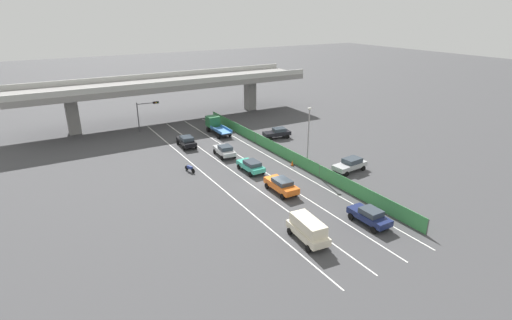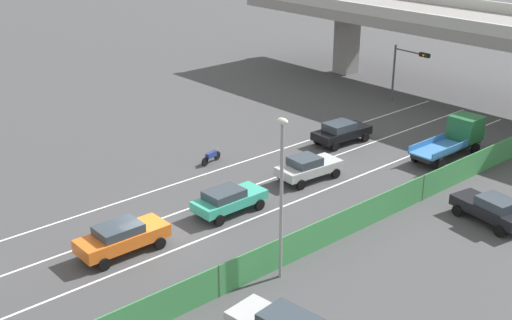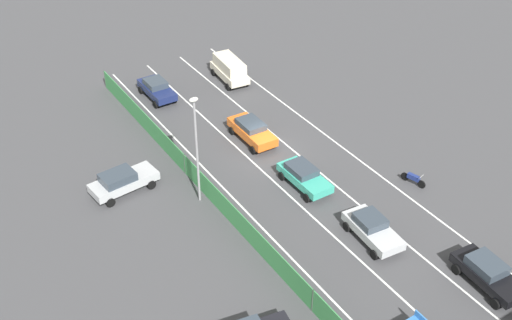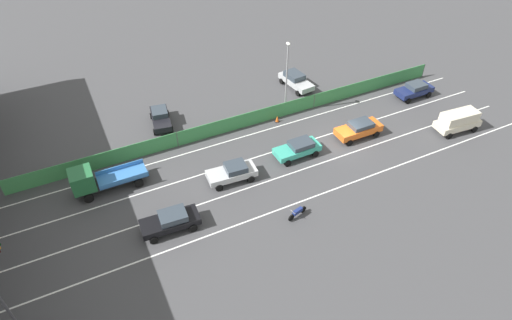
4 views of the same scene
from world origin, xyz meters
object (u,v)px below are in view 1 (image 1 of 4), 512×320
Objects in this scene: car_taxi_teal at (251,165)px; car_van_cream at (308,229)px; motorcycle at (190,168)px; street_lamp at (309,132)px; traffic_cone at (292,163)px; car_taxi_orange at (281,185)px; parked_sedan_dark at (277,133)px; car_sedan_silver at (225,150)px; parked_wagon_silver at (350,164)px; car_sedan_navy at (370,216)px; car_sedan_black at (186,141)px; traffic_light at (146,110)px; flatbed_truck_blue at (215,125)px.

car_van_cream is at bearing -102.34° from car_taxi_teal.
motorcycle is 15.53m from street_lamp.
street_lamp is 11.30× the size of traffic_cone.
car_taxi_orange is 19.92m from parked_sedan_dark.
street_lamp is 4.84m from traffic_cone.
car_sedan_silver is 6.31× the size of traffic_cone.
street_lamp is at bearing -51.99° from car_sedan_silver.
parked_wagon_silver reaches higher than car_taxi_teal.
car_sedan_navy is at bearing -125.17° from parked_wagon_silver.
car_sedan_black is 0.93× the size of traffic_light.
car_sedan_silver is at bearing 128.01° from street_lamp.
traffic_light reaches higher than parked_sedan_dark.
flatbed_truck_blue reaches higher than car_van_cream.
traffic_light is 0.62× the size of street_lamp.
car_sedan_silver reaches higher than traffic_cone.
parked_sedan_dark reaches higher than car_sedan_silver.
street_lamp is at bearing -53.03° from traffic_cone.
car_taxi_orange reaches higher than car_sedan_silver.
car_sedan_silver is at bearing 92.94° from car_taxi_teal.
car_van_cream is 0.60× the size of street_lamp.
parked_wagon_silver reaches higher than car_sedan_navy.
parked_sedan_dark is at bearing 58.04° from car_taxi_orange.
car_sedan_navy is at bearing -90.10° from flatbed_truck_blue.
motorcycle is 0.39× the size of traffic_light.
flatbed_truck_blue is (6.74, 4.35, 0.42)m from car_sedan_black.
street_lamp reaches higher than parked_wagon_silver.
car_sedan_black is at bearing 126.41° from parked_wagon_silver.
car_taxi_orange is at bearing -175.86° from parked_wagon_silver.
car_sedan_black is at bearing 104.33° from car_taxi_teal.
car_sedan_black is (-3.37, 20.20, -0.02)m from car_taxi_orange.
car_taxi_teal is 0.55× the size of street_lamp.
car_sedan_silver is 6.90m from motorcycle.
car_sedan_silver is 0.72× the size of flatbed_truck_blue.
car_van_cream is (-3.22, -23.09, 0.34)m from car_sedan_silver.
flatbed_truck_blue reaches higher than car_sedan_silver.
car_sedan_silver is 0.89× the size of traffic_light.
car_taxi_orange is 8.31m from traffic_cone.
car_taxi_orange is at bearing -78.98° from traffic_light.
car_van_cream is 0.98× the size of parked_wagon_silver.
flatbed_truck_blue is at bearing 99.98° from street_lamp.
traffic_light is 7.06× the size of traffic_cone.
car_taxi_teal is 12.49m from parked_wagon_silver.
car_taxi_orange is 13.67m from car_sedan_silver.
car_sedan_silver is 17.10m from parked_wagon_silver.
car_sedan_black is at bearing 115.07° from car_sedan_silver.
motorcycle is 13.21m from traffic_cone.
car_sedan_silver is 0.94× the size of car_van_cream.
car_taxi_teal is 7.70m from motorcycle.
car_taxi_orange is 6.70× the size of traffic_cone.
car_sedan_black is 8.03m from flatbed_truck_blue.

